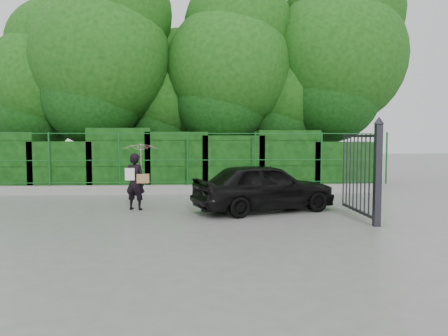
{
  "coord_description": "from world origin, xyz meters",
  "views": [
    {
      "loc": [
        0.77,
        -10.3,
        1.91
      ],
      "look_at": [
        1.44,
        1.3,
        1.1
      ],
      "focal_mm": 35.0,
      "sensor_mm": 36.0,
      "label": 1
    }
  ],
  "objects": [
    {
      "name": "gate",
      "position": [
        4.6,
        -0.72,
        1.19
      ],
      "size": [
        0.22,
        2.33,
        2.36
      ],
      "color": "#27272D",
      "rests_on": "ground"
    },
    {
      "name": "trees",
      "position": [
        1.14,
        7.74,
        4.62
      ],
      "size": [
        17.1,
        6.15,
        8.08
      ],
      "color": "black",
      "rests_on": "ground"
    },
    {
      "name": "woman",
      "position": [
        -0.8,
        1.32,
        1.18
      ],
      "size": [
        0.94,
        0.95,
        1.78
      ],
      "color": "black",
      "rests_on": "ground"
    },
    {
      "name": "hedge",
      "position": [
        -0.07,
        5.5,
        1.02
      ],
      "size": [
        14.2,
        1.2,
        2.25
      ],
      "color": "black",
      "rests_on": "ground"
    },
    {
      "name": "ground",
      "position": [
        0.0,
        0.0,
        0.0
      ],
      "size": [
        80.0,
        80.0,
        0.0
      ],
      "primitive_type": "plane",
      "color": "gray"
    },
    {
      "name": "fence",
      "position": [
        0.22,
        4.5,
        1.2
      ],
      "size": [
        14.13,
        0.06,
        1.8
      ],
      "color": "#16541F",
      "rests_on": "kerb"
    },
    {
      "name": "kerb",
      "position": [
        0.0,
        4.5,
        0.15
      ],
      "size": [
        14.0,
        0.25,
        0.3
      ],
      "primitive_type": "cube",
      "color": "#9E9E99",
      "rests_on": "ground"
    },
    {
      "name": "car",
      "position": [
        2.46,
        0.87,
        0.63
      ],
      "size": [
        4.01,
        2.66,
        1.27
      ],
      "primitive_type": "imported",
      "rotation": [
        0.0,
        0.0,
        1.91
      ],
      "color": "black",
      "rests_on": "ground"
    }
  ]
}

